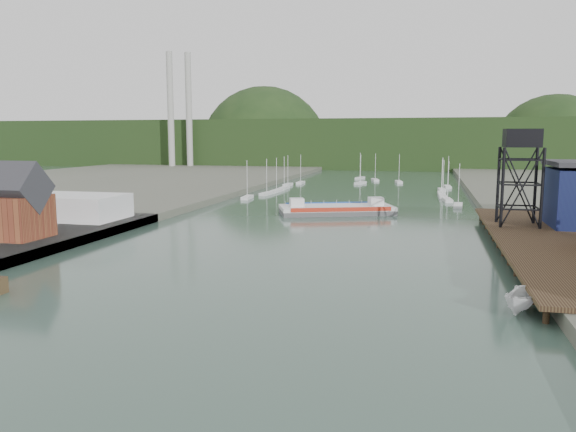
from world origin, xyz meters
The scene contains 10 objects.
ground centered at (0.00, 0.00, 0.00)m, with size 600.00×600.00×0.00m, color #2B4437.
east_pier centered at (37.00, 45.00, 1.90)m, with size 14.00×70.00×2.45m.
harbor_building centered at (-42.00, 30.00, 6.09)m, with size 12.20×8.20×8.90m.
white_shed centered at (-44.00, 50.00, 3.85)m, with size 18.00×12.00×4.50m, color silver.
lift_tower centered at (35.00, 58.00, 15.65)m, with size 6.50×6.50×16.00m.
marina_sailboats centered at (0.08, 138.46, 0.35)m, with size 57.71×92.65×0.90m.
smokestacks centered at (-106.00, 232.50, 30.00)m, with size 11.20×8.20×60.00m.
distant_hills centered at (-3.98, 301.35, 10.38)m, with size 500.00×120.00×80.00m.
chain_ferry centered at (0.88, 80.17, 1.02)m, with size 26.57×18.04×3.55m.
motorboat centered at (29.19, 14.49, 1.19)m, with size 2.32×6.16×2.38m, color silver.
Camera 1 is at (20.03, -41.50, 16.88)m, focal length 35.00 mm.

